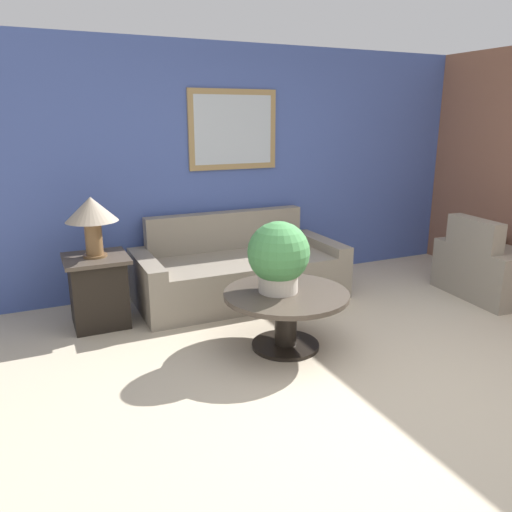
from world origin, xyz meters
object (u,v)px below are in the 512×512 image
Objects in this scene: side_table at (98,290)px; potted_plant_on_table at (279,256)px; couch_main at (239,272)px; coffee_table at (286,307)px; armchair at (494,270)px; table_lamp at (91,214)px.

potted_plant_on_table is (1.28, -1.09, 0.45)m from side_table.
side_table is at bearing -174.52° from couch_main.
coffee_table is 1.77× the size of potted_plant_on_table.
couch_main reaches higher than side_table.
couch_main is at bearing 71.45° from armchair.
table_lamp is (-3.94, 0.93, 0.75)m from armchair.
side_table is 1.12× the size of potted_plant_on_table.
coffee_table is at bearing -37.99° from potted_plant_on_table.
side_table is at bearing -90.00° from table_lamp.
potted_plant_on_table is (-0.05, 0.04, 0.43)m from coffee_table.
table_lamp reaches higher than couch_main.
table_lamp is at bearing 139.62° from coffee_table.
armchair is 1.86× the size of potted_plant_on_table.
side_table reaches higher than coffee_table.
potted_plant_on_table is at bearing -40.47° from side_table.
potted_plant_on_table is at bearing 142.01° from coffee_table.
armchair reaches higher than coffee_table.
coffee_table is at bearing -95.13° from couch_main.
table_lamp is at bearing 90.00° from side_table.
coffee_table is 0.44m from potted_plant_on_table.
potted_plant_on_table is at bearing -40.47° from table_lamp.
potted_plant_on_table is (1.28, -1.09, -0.25)m from table_lamp.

